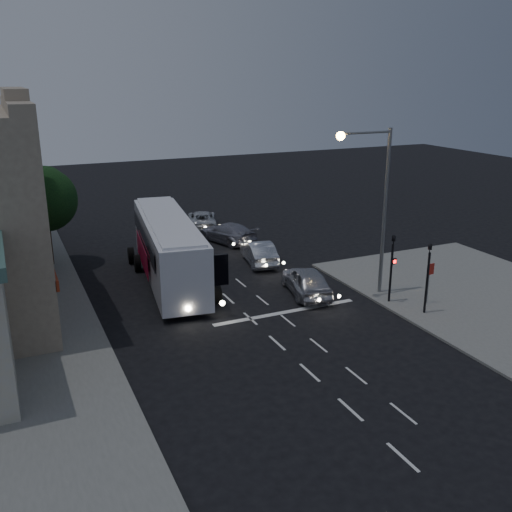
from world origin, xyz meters
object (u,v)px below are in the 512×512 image
traffic_signal_main (392,260)px  streetlight (376,194)px  car_suv (306,281)px  car_sedan_c (202,219)px  regulatory_sign (429,277)px  car_sedan_b (227,233)px  street_tree (44,197)px  tour_bus (168,247)px  car_sedan_a (259,252)px  traffic_signal_side (428,270)px

traffic_signal_main → streetlight: bearing=100.2°
car_suv → car_sedan_c: (-0.35, 16.45, -0.13)m
regulatory_sign → traffic_signal_main: bearing=149.2°
regulatory_sign → streetlight: (-1.96, 2.44, 4.14)m
car_sedan_b → street_tree: bearing=-18.0°
tour_bus → car_sedan_c: size_ratio=2.69×
tour_bus → streetlight: streetlight is taller
street_tree → car_sedan_a: bearing=-22.3°
car_sedan_b → traffic_signal_main: 15.05m
traffic_signal_main → car_sedan_a: bearing=110.7°
car_sedan_b → car_sedan_c: car_sedan_b is taller
tour_bus → regulatory_sign: bearing=-31.4°
car_suv → traffic_signal_main: size_ratio=1.14×
car_sedan_c → streetlight: (3.49, -18.05, 5.07)m
tour_bus → street_tree: size_ratio=2.08×
regulatory_sign → tour_bus: bearing=140.9°
traffic_signal_side → traffic_signal_main: bearing=109.5°
tour_bus → car_sedan_a: bearing=16.2°
regulatory_sign → streetlight: streetlight is taller
car_sedan_c → streetlight: size_ratio=0.53×
car_suv → street_tree: (-12.41, 11.22, 3.70)m
tour_bus → car_suv: tour_bus is taller
tour_bus → street_tree: bearing=143.2°
car_sedan_c → regulatory_sign: bearing=123.3°
car_suv → traffic_signal_main: traffic_signal_main is taller
car_suv → regulatory_sign: (5.10, -4.04, 0.80)m
traffic_signal_main → traffic_signal_side: bearing=-70.5°
car_sedan_b → street_tree: street_tree is taller
car_sedan_a → traffic_signal_side: bearing=121.2°
regulatory_sign → street_tree: 23.40m
car_sedan_b → streetlight: size_ratio=0.56×
traffic_signal_side → regulatory_sign: bearing=43.9°
tour_bus → street_tree: (-6.10, 5.99, 2.41)m
car_sedan_b → regulatory_sign: bearing=89.3°
car_sedan_c → regulatory_sign: 21.22m
car_sedan_a → car_sedan_c: (-0.28, 10.30, -0.08)m
traffic_signal_side → regulatory_sign: (1.00, 0.96, -0.82)m
regulatory_sign → car_sedan_b: bearing=108.6°
tour_bus → car_sedan_c: bearing=69.7°
car_suv → car_sedan_b: size_ratio=0.93×
car_suv → car_sedan_b: car_suv is taller
car_suv → traffic_signal_side: (4.10, -5.00, 1.63)m
car_sedan_a → car_sedan_c: bearing=-77.7°
car_suv → car_sedan_c: size_ratio=0.97×
car_sedan_c → car_suv: bearing=109.6°
tour_bus → traffic_signal_main: size_ratio=3.14×
car_sedan_c → tour_bus: bearing=80.5°
traffic_signal_main → car_suv: bearing=138.3°
car_suv → streetlight: 6.07m
traffic_signal_side → regulatory_sign: 1.61m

